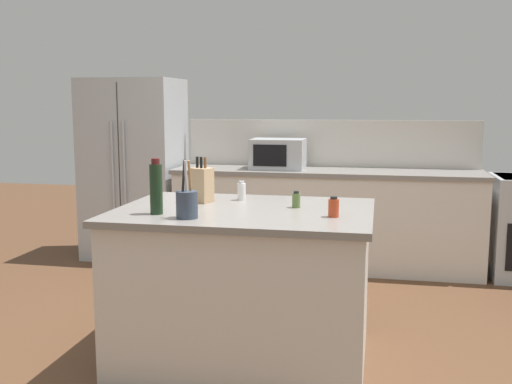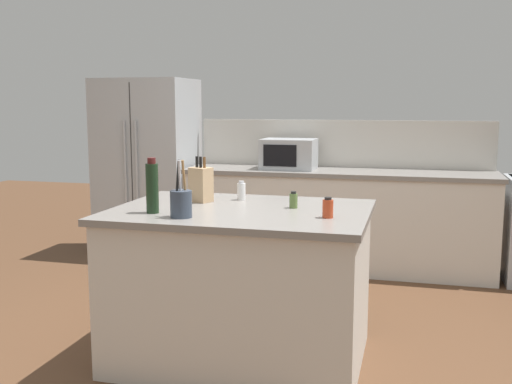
# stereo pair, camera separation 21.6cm
# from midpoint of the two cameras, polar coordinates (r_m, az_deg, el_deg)

# --- Properties ---
(ground_plane) EXTENTS (14.00, 14.00, 0.00)m
(ground_plane) POSITION_cam_midpoint_polar(r_m,az_deg,el_deg) (3.86, -2.76, -15.48)
(ground_plane) COLOR brown
(back_counter_run) EXTENTS (2.91, 0.66, 0.94)m
(back_counter_run) POSITION_cam_midpoint_polar(r_m,az_deg,el_deg) (5.75, 5.59, -2.53)
(back_counter_run) COLOR beige
(back_counter_run) RESTS_ON ground_plane
(wall_backsplash) EXTENTS (2.87, 0.03, 0.46)m
(wall_backsplash) POSITION_cam_midpoint_polar(r_m,az_deg,el_deg) (5.97, 6.01, 4.64)
(wall_backsplash) COLOR beige
(wall_backsplash) RESTS_ON back_counter_run
(kitchen_island) EXTENTS (1.52, 1.11, 0.94)m
(kitchen_island) POSITION_cam_midpoint_polar(r_m,az_deg,el_deg) (3.69, -2.81, -8.78)
(kitchen_island) COLOR beige
(kitchen_island) RESTS_ON ground_plane
(refrigerator) EXTENTS (0.93, 0.75, 1.81)m
(refrigerator) POSITION_cam_midpoint_polar(r_m,az_deg,el_deg) (6.24, -12.49, 2.19)
(refrigerator) COLOR #ADB2B7
(refrigerator) RESTS_ON ground_plane
(microwave) EXTENTS (0.51, 0.39, 0.29)m
(microwave) POSITION_cam_midpoint_polar(r_m,az_deg,el_deg) (5.73, 1.03, 3.65)
(microwave) COLOR #ADB2B7
(microwave) RESTS_ON back_counter_run
(knife_block) EXTENTS (0.16, 0.14, 0.29)m
(knife_block) POSITION_cam_midpoint_polar(r_m,az_deg,el_deg) (3.82, -6.84, 0.70)
(knife_block) COLOR tan
(knife_block) RESTS_ON kitchen_island
(utensil_crock) EXTENTS (0.12, 0.12, 0.32)m
(utensil_crock) POSITION_cam_midpoint_polar(r_m,az_deg,el_deg) (3.31, -8.46, -1.09)
(utensil_crock) COLOR #333D4C
(utensil_crock) RESTS_ON kitchen_island
(spice_jar_oregano) EXTENTS (0.05, 0.05, 0.10)m
(spice_jar_oregano) POSITION_cam_midpoint_polar(r_m,az_deg,el_deg) (3.61, 2.14, -0.78)
(spice_jar_oregano) COLOR #567038
(spice_jar_oregano) RESTS_ON kitchen_island
(salt_shaker) EXTENTS (0.05, 0.05, 0.12)m
(salt_shaker) POSITION_cam_midpoint_polar(r_m,az_deg,el_deg) (3.89, -2.98, 0.07)
(salt_shaker) COLOR silver
(salt_shaker) RESTS_ON kitchen_island
(spice_jar_paprika) EXTENTS (0.06, 0.06, 0.12)m
(spice_jar_paprika) POSITION_cam_midpoint_polar(r_m,az_deg,el_deg) (3.33, 5.56, -1.49)
(spice_jar_paprika) COLOR #B73D1E
(spice_jar_paprika) RESTS_ON kitchen_island
(wine_bottle) EXTENTS (0.07, 0.07, 0.32)m
(wine_bottle) POSITION_cam_midpoint_polar(r_m,az_deg,el_deg) (3.45, -11.27, 0.37)
(wine_bottle) COLOR black
(wine_bottle) RESTS_ON kitchen_island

